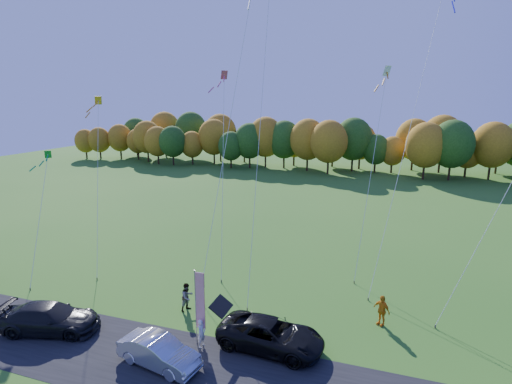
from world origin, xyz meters
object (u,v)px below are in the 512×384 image
(person_east, at_px, (382,310))
(feather_flag, at_px, (199,300))
(silver_sedan, at_px, (159,352))
(black_suv, at_px, (271,335))

(person_east, distance_m, feather_flag, 10.91)
(silver_sedan, xyz_separation_m, feather_flag, (1.19, 2.30, 1.94))
(silver_sedan, bearing_deg, person_east, -44.55)
(person_east, xyz_separation_m, feather_flag, (-9.44, -5.20, 1.73))
(silver_sedan, relative_size, feather_flag, 1.03)
(person_east, bearing_deg, silver_sedan, -109.08)
(person_east, relative_size, feather_flag, 0.44)
(black_suv, bearing_deg, feather_flag, 106.84)
(person_east, height_order, feather_flag, feather_flag)
(silver_sedan, relative_size, person_east, 2.36)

